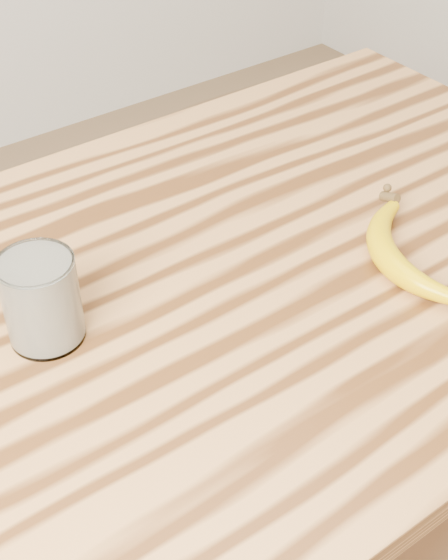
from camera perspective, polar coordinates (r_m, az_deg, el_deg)
table at (r=1.11m, az=1.73°, el=-3.92°), size 1.20×0.80×0.90m
smoothie_glass at (r=0.91m, az=-13.22°, el=-1.38°), size 0.09×0.09×0.11m
banana at (r=1.03m, az=11.64°, el=1.83°), size 0.22×0.31×0.04m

